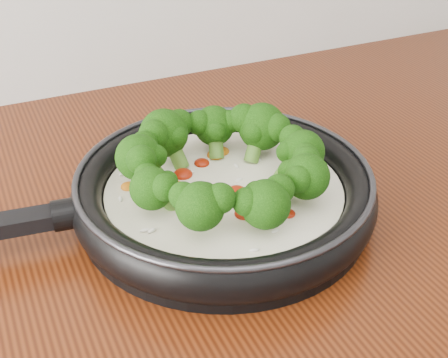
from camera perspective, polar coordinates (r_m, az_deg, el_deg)
name	(u,v)px	position (r m, az deg, el deg)	size (l,w,h in m)	color
skillet	(221,186)	(0.72, -0.29, -0.68)	(0.59, 0.41, 0.11)	black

